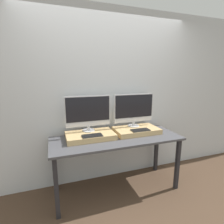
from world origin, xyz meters
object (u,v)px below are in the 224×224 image
at_px(monitor_left, 88,112).
at_px(keyboard_right, 140,130).
at_px(keyboard_left, 92,136).
at_px(monitor_right, 134,109).

bearing_deg(monitor_left, keyboard_right, -17.80).
bearing_deg(keyboard_right, keyboard_left, 180.00).
xyz_separation_m(keyboard_left, monitor_right, (0.70, 0.22, 0.26)).
bearing_deg(keyboard_right, monitor_right, 90.00).
xyz_separation_m(monitor_right, keyboard_right, (-0.00, -0.22, -0.26)).
distance_m(monitor_left, monitor_right, 0.70).
bearing_deg(keyboard_right, monitor_left, 162.20).
bearing_deg(monitor_left, keyboard_left, -90.00).
relative_size(monitor_left, keyboard_left, 2.38).
height_order(monitor_left, keyboard_left, monitor_left).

